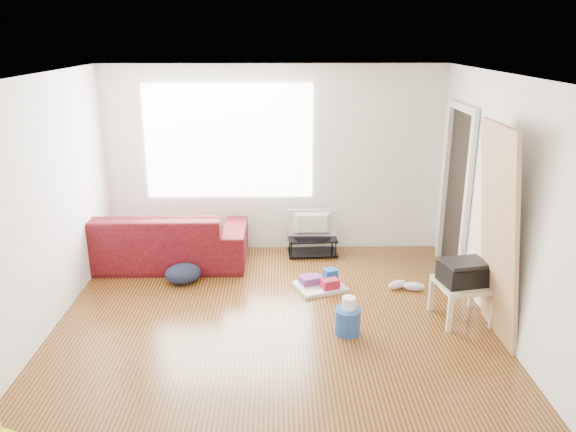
{
  "coord_description": "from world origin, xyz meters",
  "views": [
    {
      "loc": [
        0.04,
        -4.86,
        2.86
      ],
      "look_at": [
        0.15,
        0.6,
        1.08
      ],
      "focal_mm": 35.0,
      "sensor_mm": 36.0,
      "label": 1
    }
  ],
  "objects_px": {
    "side_table": "(463,288)",
    "cleaning_tray": "(321,283)",
    "bucket": "(347,333)",
    "sofa": "(152,263)",
    "backpack": "(184,283)",
    "tv_stand": "(312,245)"
  },
  "relations": [
    {
      "from": "side_table",
      "to": "cleaning_tray",
      "type": "bearing_deg",
      "value": 150.84
    },
    {
      "from": "bucket",
      "to": "cleaning_tray",
      "type": "bearing_deg",
      "value": 99.75
    },
    {
      "from": "sofa",
      "to": "bucket",
      "type": "relative_size",
      "value": 9.57
    },
    {
      "from": "side_table",
      "to": "backpack",
      "type": "xyz_separation_m",
      "value": [
        -3.05,
        0.95,
        -0.35
      ]
    },
    {
      "from": "bucket",
      "to": "backpack",
      "type": "distance_m",
      "value": 2.2
    },
    {
      "from": "sofa",
      "to": "bucket",
      "type": "distance_m",
      "value": 2.97
    },
    {
      "from": "cleaning_tray",
      "to": "backpack",
      "type": "xyz_separation_m",
      "value": [
        -1.65,
        0.17,
        -0.06
      ]
    },
    {
      "from": "bucket",
      "to": "side_table",
      "type": "bearing_deg",
      "value": 12.48
    },
    {
      "from": "bucket",
      "to": "backpack",
      "type": "xyz_separation_m",
      "value": [
        -1.83,
        1.22,
        0.0
      ]
    },
    {
      "from": "side_table",
      "to": "cleaning_tray",
      "type": "distance_m",
      "value": 1.63
    },
    {
      "from": "side_table",
      "to": "sofa",
      "type": "bearing_deg",
      "value": 156.23
    },
    {
      "from": "sofa",
      "to": "side_table",
      "type": "distance_m",
      "value": 3.9
    },
    {
      "from": "bucket",
      "to": "cleaning_tray",
      "type": "relative_size",
      "value": 0.39
    },
    {
      "from": "bucket",
      "to": "cleaning_tray",
      "type": "distance_m",
      "value": 1.07
    },
    {
      "from": "tv_stand",
      "to": "bucket",
      "type": "bearing_deg",
      "value": -87.14
    },
    {
      "from": "tv_stand",
      "to": "backpack",
      "type": "height_order",
      "value": "tv_stand"
    },
    {
      "from": "side_table",
      "to": "cleaning_tray",
      "type": "relative_size",
      "value": 0.87
    },
    {
      "from": "side_table",
      "to": "bucket",
      "type": "distance_m",
      "value": 1.3
    },
    {
      "from": "sofa",
      "to": "side_table",
      "type": "bearing_deg",
      "value": 156.23
    },
    {
      "from": "sofa",
      "to": "side_table",
      "type": "relative_size",
      "value": 4.3
    },
    {
      "from": "sofa",
      "to": "backpack",
      "type": "distance_m",
      "value": 0.79
    },
    {
      "from": "sofa",
      "to": "cleaning_tray",
      "type": "bearing_deg",
      "value": 160.0
    }
  ]
}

